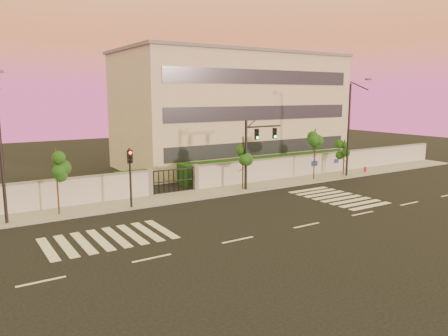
# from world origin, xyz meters

# --- Properties ---
(ground) EXTENTS (120.00, 120.00, 0.00)m
(ground) POSITION_xyz_m (0.00, 0.00, 0.00)
(ground) COLOR black
(ground) RESTS_ON ground
(sidewalk) EXTENTS (60.00, 3.00, 0.15)m
(sidewalk) POSITION_xyz_m (0.00, 10.50, 0.07)
(sidewalk) COLOR gray
(sidewalk) RESTS_ON ground
(perimeter_wall) EXTENTS (60.00, 0.36, 2.20)m
(perimeter_wall) POSITION_xyz_m (0.10, 12.00, 1.07)
(perimeter_wall) COLOR #B0B2B7
(perimeter_wall) RESTS_ON ground
(hedge_row) EXTENTS (41.00, 4.25, 1.80)m
(hedge_row) POSITION_xyz_m (1.17, 14.74, 0.82)
(hedge_row) COLOR #11330F
(hedge_row) RESTS_ON ground
(institutional_building) EXTENTS (24.40, 12.40, 12.25)m
(institutional_building) POSITION_xyz_m (9.00, 21.99, 6.16)
(institutional_building) COLOR beige
(institutional_building) RESTS_ON ground
(road_markings) EXTENTS (57.00, 7.62, 0.02)m
(road_markings) POSITION_xyz_m (-1.58, 3.76, 0.01)
(road_markings) COLOR silver
(road_markings) RESTS_ON ground
(street_tree_c) EXTENTS (1.32, 1.05, 4.45)m
(street_tree_c) POSITION_xyz_m (-12.12, 10.09, 3.28)
(street_tree_c) COLOR #382314
(street_tree_c) RESTS_ON ground
(street_tree_d) EXTENTS (1.42, 1.13, 4.46)m
(street_tree_d) POSITION_xyz_m (2.32, 10.06, 3.28)
(street_tree_d) COLOR #382314
(street_tree_d) RESTS_ON ground
(street_tree_e) EXTENTS (1.36, 1.08, 4.76)m
(street_tree_e) POSITION_xyz_m (10.21, 10.04, 3.50)
(street_tree_e) COLOR #382314
(street_tree_e) RESTS_ON ground
(street_tree_f) EXTENTS (1.47, 1.17, 3.57)m
(street_tree_f) POSITION_xyz_m (14.23, 10.17, 2.63)
(street_tree_f) COLOR #382314
(street_tree_f) RESTS_ON ground
(traffic_signal_main) EXTENTS (3.65, 0.37, 5.77)m
(traffic_signal_main) POSITION_xyz_m (3.14, 9.78, 3.65)
(traffic_signal_main) COLOR black
(traffic_signal_main) RESTS_ON ground
(traffic_signal_secondary) EXTENTS (0.33, 0.33, 4.22)m
(traffic_signal_secondary) POSITION_xyz_m (-7.56, 9.23, 2.68)
(traffic_signal_secondary) COLOR black
(traffic_signal_secondary) RESTS_ON ground
(streetlight_west) EXTENTS (0.54, 2.18, 9.08)m
(streetlight_west) POSITION_xyz_m (-15.24, 9.51, 4.91)
(streetlight_west) COLOR black
(streetlight_west) RESTS_ON ground
(streetlight_east) EXTENTS (0.55, 2.22, 9.21)m
(streetlight_east) POSITION_xyz_m (14.07, 9.43, 4.98)
(streetlight_east) COLOR black
(streetlight_east) RESTS_ON ground
(fire_hydrant) EXTENTS (0.29, 0.27, 0.73)m
(fire_hydrant) POSITION_xyz_m (17.12, 9.95, 0.36)
(fire_hydrant) COLOR red
(fire_hydrant) RESTS_ON ground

